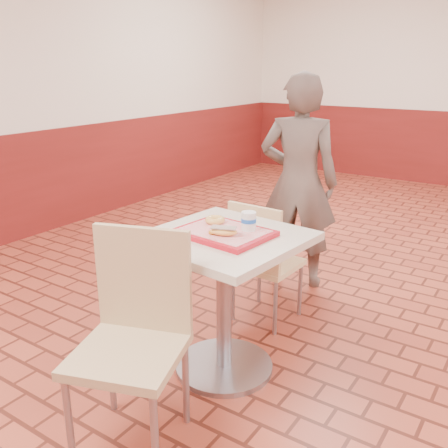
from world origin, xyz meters
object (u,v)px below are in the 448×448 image
Objects in this scene: ring_donut at (215,220)px; paper_cup at (249,221)px; long_john_donut at (223,231)px; serving_tray at (224,233)px; customer at (298,183)px; chair_main_front at (135,328)px; chair_main_back at (262,257)px; main_table at (224,281)px.

paper_cup is (0.21, -0.00, 0.03)m from ring_donut.
serving_tray is at bearing 120.20° from long_john_donut.
customer reaches higher than long_john_donut.
customer is at bearing 104.07° from paper_cup.
chair_main_front reaches higher than ring_donut.
chair_main_front is 0.78m from paper_cup.
chair_main_back is at bearing 89.21° from ring_donut.
long_john_donut reaches higher than chair_main_back.
paper_cup is at bearing 58.16° from chair_main_front.
chair_main_front reaches higher than long_john_donut.
customer is (-0.20, 1.28, 0.26)m from main_table.
chair_main_back is 1.81× the size of serving_tray.
customer is 1.21m from ring_donut.
paper_cup reaches higher than long_john_donut.
chair_main_back is at bearing 99.67° from main_table.
chair_main_back is at bearing 111.61° from paper_cup.
main_table is at bearing 14.04° from serving_tray.
customer reaches higher than ring_donut.
main_table is at bearing 66.15° from chair_main_front.
serving_tray is at bearing 66.15° from chair_main_front.
chair_main_front is at bearing -102.41° from paper_cup.
paper_cup reaches higher than chair_main_back.
customer is (-0.10, 0.69, 0.33)m from chair_main_back.
paper_cup is at bearing 33.47° from serving_tray.
chair_main_back is (-0.05, 1.20, -0.08)m from chair_main_front.
ring_donut is at bearing 75.34° from chair_main_front.
paper_cup reaches higher than main_table.
chair_main_back is (-0.10, 0.58, -0.08)m from main_table.
serving_tray is at bearing -34.15° from ring_donut.
main_table is 0.27m from serving_tray.
main_table is 0.36m from paper_cup.
chair_main_front is 6.25× the size of long_john_donut.
ring_donut is (-0.01, -0.51, 0.38)m from chair_main_back.
long_john_donut reaches higher than serving_tray.
ring_donut is (-0.11, 0.07, 0.30)m from main_table.
paper_cup is (0.10, 0.07, 0.06)m from serving_tray.
serving_tray is at bearing -165.96° from main_table.
ring_donut is at bearing 179.11° from paper_cup.
paper_cup is at bearing -0.89° from ring_donut.
chair_main_front is 2.12× the size of serving_tray.
paper_cup is (0.20, -0.51, 0.41)m from chair_main_back.
main_table is at bearing 102.15° from chair_main_back.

